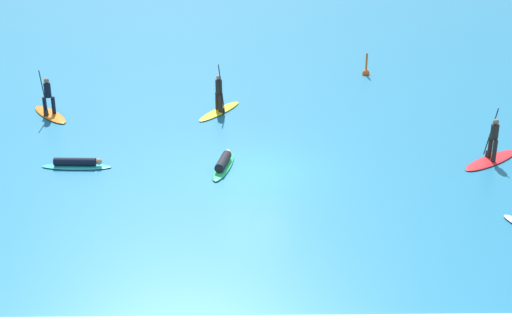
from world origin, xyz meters
The scene contains 7 objects.
ground_plane centered at (0.00, 0.00, 0.00)m, with size 120.00×120.00×0.00m, color #1E6B93.
surfer_on_red_board centered at (9.13, 0.90, 0.39)m, with size 2.87×2.51×2.15m.
surfer_on_teal_board centered at (-6.82, 0.52, 0.15)m, with size 2.70×0.71×0.39m.
surfer_on_green_board centered at (-1.23, 0.41, 0.18)m, with size 1.09×2.74×0.47m.
surfer_on_yellow_board centered at (-1.57, 6.50, 0.42)m, with size 2.17×2.89×2.31m.
surfer_on_orange_board centered at (-9.13, 6.16, 0.39)m, with size 2.27×2.67×2.21m.
marker_buoy centered at (5.85, 11.97, 0.18)m, with size 0.38×0.38×1.26m.
Camera 1 is at (-0.35, -26.66, 12.29)m, focal length 54.81 mm.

